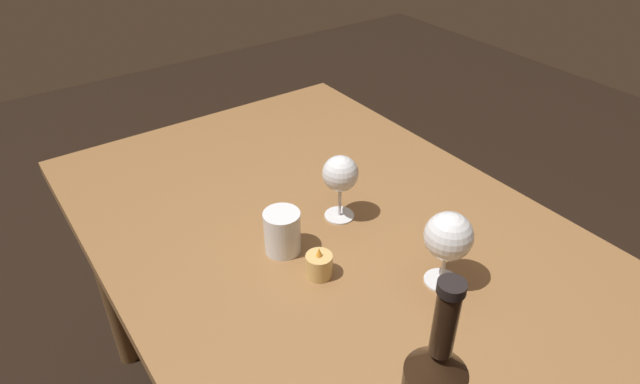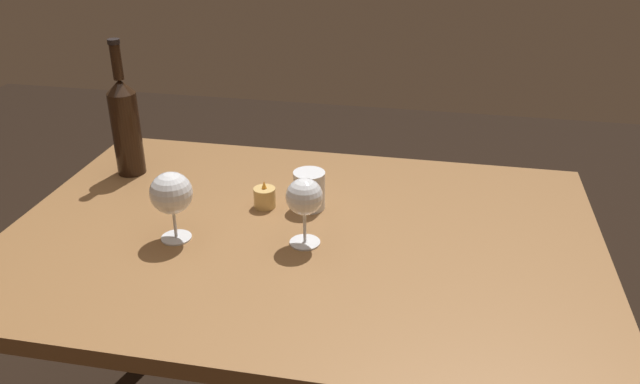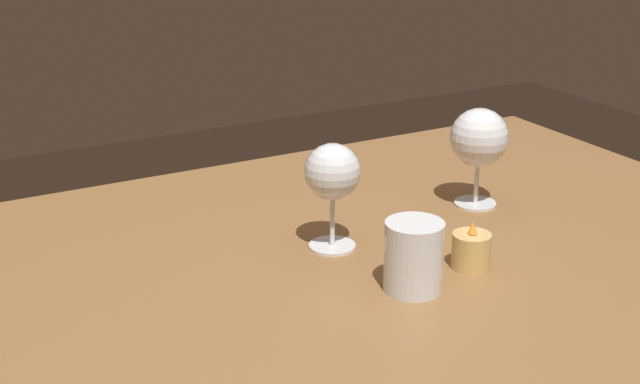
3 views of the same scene
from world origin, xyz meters
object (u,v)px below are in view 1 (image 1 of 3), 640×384
(votive_candle, at_px, (319,266))
(water_tumbler, at_px, (282,234))
(wine_glass_left, at_px, (448,237))
(wine_glass_right, at_px, (340,175))

(votive_candle, bearing_deg, water_tumbler, 9.11)
(wine_glass_left, bearing_deg, water_tumbler, 37.84)
(wine_glass_left, bearing_deg, wine_glass_right, 7.04)
(wine_glass_right, xyz_separation_m, water_tumbler, (-0.02, 0.16, -0.07))
(wine_glass_left, height_order, votive_candle, wine_glass_left)
(wine_glass_right, bearing_deg, wine_glass_left, -172.96)
(wine_glass_right, bearing_deg, votive_candle, 131.59)
(wine_glass_right, distance_m, water_tumbler, 0.18)
(wine_glass_left, distance_m, water_tumbler, 0.33)
(wine_glass_right, relative_size, water_tumbler, 1.66)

